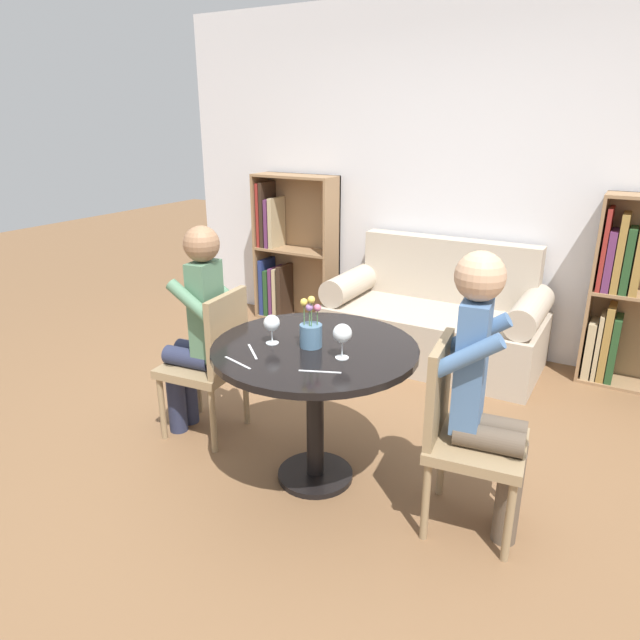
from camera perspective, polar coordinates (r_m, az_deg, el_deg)
name	(u,v)px	position (r m, az deg, el deg)	size (l,w,h in m)	color
ground_plane	(315,477)	(3.17, -0.47, -15.39)	(16.00, 16.00, 0.00)	brown
back_wall	(462,180)	(4.71, 13.97, 13.39)	(5.20, 0.05, 2.70)	silver
round_table	(315,371)	(2.86, -0.50, -5.11)	(1.02, 1.02, 0.76)	black
couch	(434,321)	(4.54, 11.36, -0.14)	(1.63, 0.80, 0.92)	#B7A893
bookshelf_left	(288,254)	(5.33, -3.22, 6.61)	(0.77, 0.28, 1.34)	#93704C
bookshelf_right	(634,296)	(4.49, 28.90, 2.10)	(0.77, 0.28, 1.34)	#93704C
chair_left	(212,358)	(3.38, -10.74, -3.79)	(0.46, 0.46, 0.90)	#937A56
chair_right	(462,429)	(2.69, 14.00, -10.53)	(0.47, 0.47, 0.90)	#937A56
person_left	(197,328)	(3.36, -12.23, -0.80)	(0.44, 0.37, 1.27)	#282D47
person_right	(486,390)	(2.59, 16.27, -6.72)	(0.44, 0.37, 1.31)	brown
wine_glass_left	(272,324)	(2.81, -4.85, -0.40)	(0.08, 0.08, 0.15)	white
wine_glass_right	(342,334)	(2.62, 2.25, -1.44)	(0.09, 0.09, 0.17)	white
flower_vase	(311,332)	(2.77, -0.92, -1.19)	(0.11, 0.11, 0.27)	slate
knife_left_setting	(253,352)	(2.75, -6.76, -3.15)	(0.15, 0.14, 0.00)	silver
fork_left_setting	(320,372)	(2.52, -0.01, -5.18)	(0.18, 0.08, 0.00)	silver
knife_right_setting	(238,363)	(2.64, -8.25, -4.24)	(0.19, 0.06, 0.00)	silver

